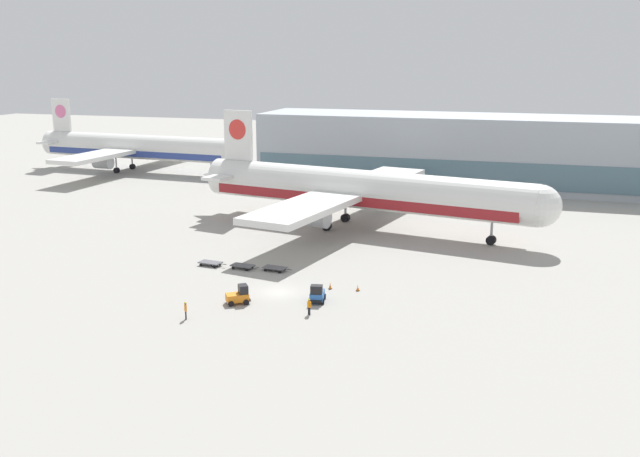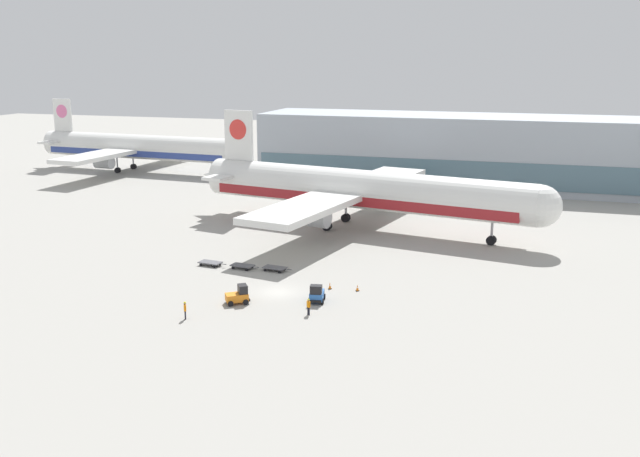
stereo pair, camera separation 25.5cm
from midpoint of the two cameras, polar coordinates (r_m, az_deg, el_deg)
ground_plane at (r=79.31m, az=-3.28°, el=-5.09°), size 400.00×400.00×0.00m
terminal_building at (r=145.10m, az=13.21°, el=5.99°), size 90.00×18.20×14.00m
airplane_main at (r=106.76m, az=3.04°, el=3.05°), size 57.57×48.65×17.00m
airplane_distant at (r=165.24m, az=-14.45°, el=6.28°), size 54.10×45.07×15.83m
baggage_tug_foreground at (r=75.86m, az=-6.45°, el=-5.34°), size 2.81×2.61×2.00m
baggage_tug_mid at (r=75.79m, az=-0.18°, el=-5.27°), size 2.02×2.66×2.00m
baggage_dolly_lead at (r=89.81m, az=-8.68°, el=-2.71°), size 3.77×1.82×0.48m
baggage_dolly_second at (r=88.02m, az=-6.13°, el=-2.97°), size 3.77×1.82×0.48m
baggage_dolly_third at (r=86.78m, az=-3.55°, el=-3.16°), size 3.77×1.82×0.48m
ground_crew_near at (r=72.08m, az=-0.82°, el=-6.17°), size 0.47×0.39×1.72m
ground_crew_far at (r=72.16m, az=-10.65°, el=-6.33°), size 0.36×0.52×1.83m
traffic_cone_near at (r=79.55m, az=3.11°, el=-4.76°), size 0.40×0.40×0.72m
traffic_cone_far at (r=80.08m, az=0.89°, el=-4.59°), size 0.40×0.40×0.78m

